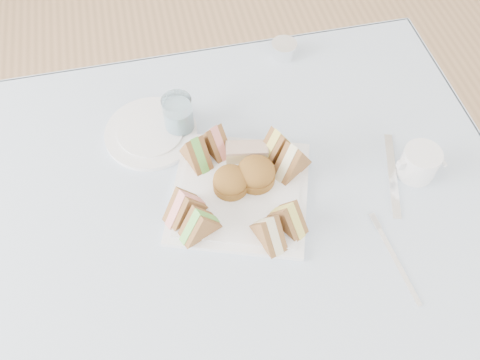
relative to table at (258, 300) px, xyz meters
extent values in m
plane|color=#9E7751|center=(0.00, 0.00, -0.37)|extent=(4.00, 4.00, 0.00)
cube|color=brown|center=(0.00, 0.00, 0.00)|extent=(0.90, 0.90, 0.74)
cube|color=silver|center=(0.00, 0.00, 0.37)|extent=(1.02, 1.02, 0.01)
cube|color=white|center=(-0.03, 0.09, 0.38)|extent=(0.33, 0.33, 0.01)
cylinder|color=brown|center=(-0.04, 0.10, 0.41)|extent=(0.09, 0.09, 0.05)
cylinder|color=brown|center=(0.01, 0.10, 0.41)|extent=(0.08, 0.08, 0.05)
cube|color=tan|center=(0.00, 0.16, 0.41)|extent=(0.09, 0.05, 0.04)
cylinder|color=white|center=(-0.18, 0.28, 0.38)|extent=(0.20, 0.20, 0.01)
cylinder|color=white|center=(-0.12, 0.27, 0.42)|extent=(0.08, 0.08, 0.09)
cylinder|color=white|center=(0.16, 0.45, 0.39)|extent=(0.07, 0.07, 0.03)
cube|color=white|center=(0.28, 0.06, 0.38)|extent=(0.08, 0.20, 0.00)
cube|color=white|center=(0.22, -0.13, 0.38)|extent=(0.02, 0.16, 0.00)
cylinder|color=white|center=(0.33, 0.06, 0.41)|extent=(0.08, 0.08, 0.07)
camera|label=1|loc=(-0.14, -0.44, 1.23)|focal=38.00mm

